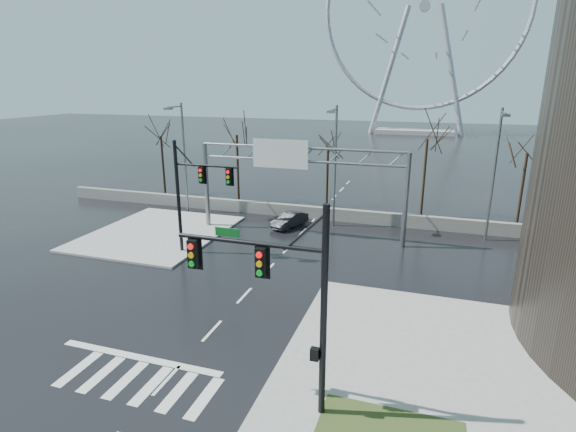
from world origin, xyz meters
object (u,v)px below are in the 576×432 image
at_px(ferris_wheel, 424,15).
at_px(car, 290,220).
at_px(sign_gantry, 295,171).
at_px(signal_mast_near, 285,289).
at_px(signal_mast_far, 192,188).

height_order(ferris_wheel, car, ferris_wheel).
height_order(sign_gantry, ferris_wheel, ferris_wheel).
xyz_separation_m(signal_mast_near, sign_gantry, (-5.52, 19.00, 0.31)).
bearing_deg(signal_mast_near, car, 107.37).
height_order(signal_mast_near, signal_mast_far, same).
relative_size(signal_mast_near, signal_mast_far, 1.00).
height_order(signal_mast_near, sign_gantry, signal_mast_near).
bearing_deg(signal_mast_far, ferris_wheel, 82.80).
height_order(signal_mast_far, sign_gantry, signal_mast_far).
xyz_separation_m(signal_mast_near, signal_mast_far, (-11.01, 13.00, -0.04)).
distance_m(signal_mast_far, ferris_wheel, 89.30).
bearing_deg(car, sign_gantry, -41.37).
height_order(signal_mast_near, ferris_wheel, ferris_wheel).
xyz_separation_m(signal_mast_far, ferris_wheel, (10.87, 86.04, 21.30)).
xyz_separation_m(signal_mast_far, car, (4.43, 8.04, -4.22)).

